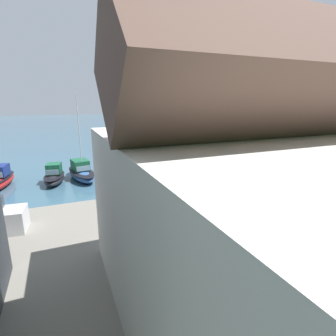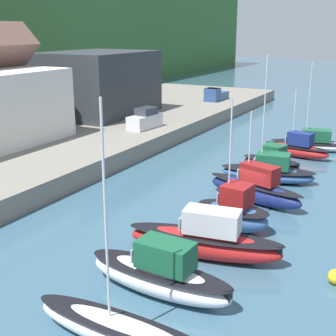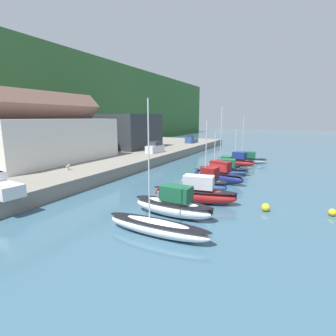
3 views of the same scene
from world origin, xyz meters
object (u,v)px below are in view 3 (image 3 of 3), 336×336
Objects in this scene: dog_on_quay at (68,166)px; mooring_buoy_0 at (266,207)px; pickup_truck_0 at (191,140)px; moored_boat_0 at (157,227)px; moored_boat_7 at (238,160)px; moored_boat_3 at (208,183)px; moored_boat_5 at (224,169)px; mooring_buoy_1 at (332,212)px; moored_boat_2 at (195,193)px; moored_boat_4 at (218,174)px; moored_boat_6 at (225,165)px; parked_car_1 at (155,148)px; moored_boat_1 at (173,205)px; moored_boat_8 at (245,159)px.

dog_on_quay is 24.71m from mooring_buoy_0.
pickup_truck_0 is 41.93m from dog_on_quay.
mooring_buoy_0 is at bearing 121.43° from pickup_truck_0.
mooring_buoy_0 is at bearing -35.71° from moored_boat_0.
moored_boat_7 is 25.90m from pickup_truck_0.
moored_boat_3 is 10.15m from moored_boat_5.
moored_boat_2 is at bearing 98.72° from mooring_buoy_1.
moored_boat_4 reaches higher than moored_boat_2.
moored_boat_6 is 1.24× the size of parked_car_1.
moored_boat_0 is at bearing -169.37° from moored_boat_1.
moored_boat_8 reaches higher than moored_boat_2.
moored_boat_5 is (5.07, 0.51, -0.20)m from moored_boat_4.
moored_boat_3 reaches higher than moored_boat_7.
moored_boat_7 is at bearing 2.08° from moored_boat_0.
parked_car_1 is (3.57, 14.80, 1.71)m from moored_boat_6.
moored_boat_7 is 28.26m from dog_on_quay.
dog_on_quay reaches higher than mooring_buoy_0.
dog_on_quay is at bearing 131.14° from moored_boat_8.
moored_boat_8 is 17.34m from parked_car_1.
moored_boat_2 is 1.01× the size of moored_boat_8.
moored_boat_7 is 10.48× the size of mooring_buoy_1.
moored_boat_2 is 9.22m from moored_boat_4.
moored_boat_8 is at bearing 34.96° from dog_on_quay.
moored_boat_1 is at bearing 111.66° from pickup_truck_0.
moored_boat_6 is 29.84m from pickup_truck_0.
moored_boat_1 is 21.68m from moored_boat_6.
moored_boat_8 is at bearing 138.59° from pickup_truck_0.
moored_boat_1 reaches higher than dog_on_quay.
pickup_truck_0 is at bearing 29.57° from mooring_buoy_0.
moored_boat_8 is (3.29, -0.76, -0.12)m from moored_boat_7.
moored_boat_4 is at bearing 165.07° from moored_boat_8.
moored_boat_6 is at bearing 25.70° from dog_on_quay.
moored_boat_5 reaches higher than mooring_buoy_1.
moored_boat_6 is at bearing 171.63° from parked_car_1.
moored_boat_2 reaches higher than dog_on_quay.
parked_car_1 is at bearing 48.20° from mooring_buoy_0.
moored_boat_0 is at bearing -173.71° from moored_boat_3.
moored_boat_0 is 1.20× the size of moored_boat_3.
moored_boat_2 is 13.74× the size of mooring_buoy_1.
moored_boat_2 is at bearing -2.40° from moored_boat_1.
moored_boat_4 is 0.90× the size of moored_boat_8.
moored_boat_1 is at bearing 165.60° from moored_boat_8.
mooring_buoy_1 is at bearing 151.07° from parked_car_1.
mooring_buoy_0 is at bearing -124.79° from moored_boat_4.
mooring_buoy_0 is (-8.75, -6.92, -0.68)m from moored_boat_4.
dog_on_quay is 30.02m from mooring_buoy_1.
pickup_truck_0 is at bearing 13.44° from moored_boat_2.
moored_boat_4 is at bearing -6.98° from moored_boat_2.
pickup_truck_0 is 48.48m from mooring_buoy_0.
parked_car_1 is at bearing 70.65° from moored_boat_4.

